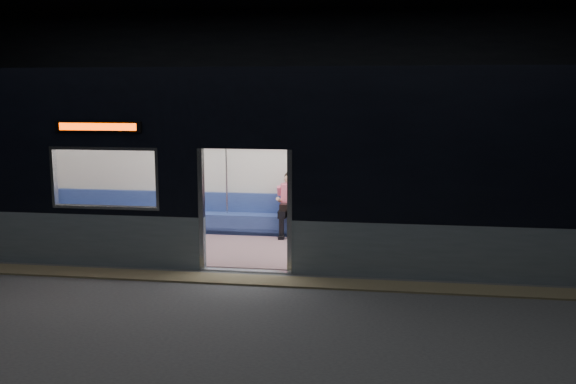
# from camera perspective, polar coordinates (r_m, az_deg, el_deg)

# --- Properties ---
(station_floor) EXTENTS (24.00, 14.00, 0.01)m
(station_floor) POSITION_cam_1_polar(r_m,az_deg,el_deg) (9.29, -5.33, -9.30)
(station_floor) COLOR #47494C
(station_floor) RESTS_ON ground
(station_envelope) EXTENTS (24.00, 14.00, 5.00)m
(station_envelope) POSITION_cam_1_polar(r_m,az_deg,el_deg) (8.82, -5.70, 13.89)
(station_envelope) COLOR black
(station_envelope) RESTS_ON station_floor
(tactile_strip) EXTENTS (22.80, 0.50, 0.03)m
(tactile_strip) POSITION_cam_1_polar(r_m,az_deg,el_deg) (9.79, -4.57, -8.17)
(tactile_strip) COLOR #8C7F59
(tactile_strip) RESTS_ON station_floor
(metro_car) EXTENTS (18.00, 3.04, 3.35)m
(metro_car) POSITION_cam_1_polar(r_m,az_deg,el_deg) (11.34, -2.48, 3.73)
(metro_car) COLOR gray
(metro_car) RESTS_ON station_floor
(passenger) EXTENTS (0.40, 0.65, 1.30)m
(passenger) POSITION_cam_1_polar(r_m,az_deg,el_deg) (12.41, 0.06, -0.78)
(passenger) COLOR black
(passenger) RESTS_ON metro_car
(handbag) EXTENTS (0.31, 0.28, 0.14)m
(handbag) POSITION_cam_1_polar(r_m,az_deg,el_deg) (12.23, -0.12, -1.43)
(handbag) COLOR black
(handbag) RESTS_ON passenger
(transit_map) EXTENTS (0.93, 0.03, 0.60)m
(transit_map) POSITION_cam_1_polar(r_m,az_deg,el_deg) (12.82, 21.27, 2.00)
(transit_map) COLOR white
(transit_map) RESTS_ON metro_car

